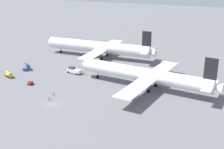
# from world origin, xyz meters

# --- Properties ---
(ground_plane) EXTENTS (600.00, 600.00, 0.00)m
(ground_plane) POSITION_xyz_m (0.00, 0.00, 0.00)
(ground_plane) COLOR slate
(airliner_at_gate_left) EXTENTS (60.08, 41.57, 15.27)m
(airliner_at_gate_left) POSITION_xyz_m (-9.53, 58.04, 5.27)
(airliner_at_gate_left) COLOR silver
(airliner_at_gate_left) RESTS_ON ground
(airliner_being_pushed) EXTENTS (57.36, 45.54, 15.31)m
(airliner_being_pushed) POSITION_xyz_m (24.54, 26.28, 5.17)
(airliner_being_pushed) COLOR white
(airliner_being_pushed) RESTS_ON ground
(pushback_tug) EXTENTS (9.77, 3.96, 3.04)m
(pushback_tug) POSITION_xyz_m (-8.76, 31.15, 1.30)
(pushback_tug) COLOR white
(pushback_tug) RESTS_ON ground
(gse_fuel_bowser_stubby) EXTENTS (5.20, 3.99, 2.40)m
(gse_fuel_bowser_stubby) POSITION_xyz_m (-31.77, 16.47, 1.33)
(gse_fuel_bowser_stubby) COLOR gold
(gse_fuel_bowser_stubby) RESTS_ON ground
(gse_gpu_cart_small) EXTENTS (1.67, 2.15, 1.90)m
(gse_gpu_cart_small) POSITION_xyz_m (-17.64, 12.43, 0.79)
(gse_gpu_cart_small) COLOR red
(gse_gpu_cart_small) RESTS_ON ground
(gse_stair_truck_yellow) EXTENTS (3.33, 4.94, 4.06)m
(gse_stair_truck_yellow) POSITION_xyz_m (-30.78, 27.13, 1.03)
(gse_stair_truck_yellow) COLOR #2D5199
(gse_stair_truck_yellow) RESTS_ON ground
(ground_crew_ramp_agent_by_cones) EXTENTS (0.41, 0.42, 1.75)m
(ground_crew_ramp_agent_by_cones) POSITION_xyz_m (-2.55, 2.63, 0.91)
(ground_crew_ramp_agent_by_cones) COLOR #4C4C51
(ground_crew_ramp_agent_by_cones) RESTS_ON ground
(ground_crew_marshaller_foreground) EXTENTS (0.47, 0.36, 1.76)m
(ground_crew_marshaller_foreground) POSITION_xyz_m (-3.78, 7.02, 0.92)
(ground_crew_marshaller_foreground) COLOR #4C4C51
(ground_crew_marshaller_foreground) RESTS_ON ground
(traffic_cone_wingtip_starboard) EXTENTS (0.44, 0.44, 0.60)m
(traffic_cone_wingtip_starboard) POSITION_xyz_m (-9.77, 24.29, 0.28)
(traffic_cone_wingtip_starboard) COLOR orange
(traffic_cone_wingtip_starboard) RESTS_ON ground
(traffic_cone_nose_left) EXTENTS (0.44, 0.44, 0.60)m
(traffic_cone_nose_left) POSITION_xyz_m (-8.81, 24.43, 0.28)
(traffic_cone_nose_left) COLOR orange
(traffic_cone_nose_left) RESTS_ON ground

